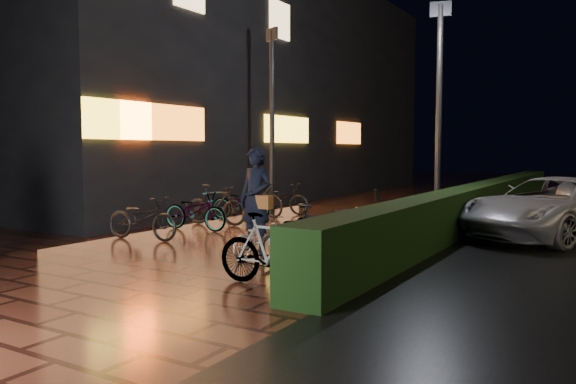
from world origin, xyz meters
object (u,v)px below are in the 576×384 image
Objects in this scene: cart_assembly at (389,214)px; cyclist at (258,217)px; traffic_barrier at (356,224)px; van at (555,208)px.

cyclist is at bearing -115.00° from cart_assembly.
cart_assembly is at bearing 65.00° from cyclist.
cyclist reaches higher than traffic_barrier.
cyclist reaches higher than cart_assembly.
van is 2.42× the size of cyclist.
van is 4.25× the size of cart_assembly.
van is at bearing 32.14° from traffic_barrier.
cyclist is at bearing -102.61° from traffic_barrier.
van is at bearing 50.12° from cyclist.
cart_assembly is (0.72, 0.07, 0.26)m from traffic_barrier.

